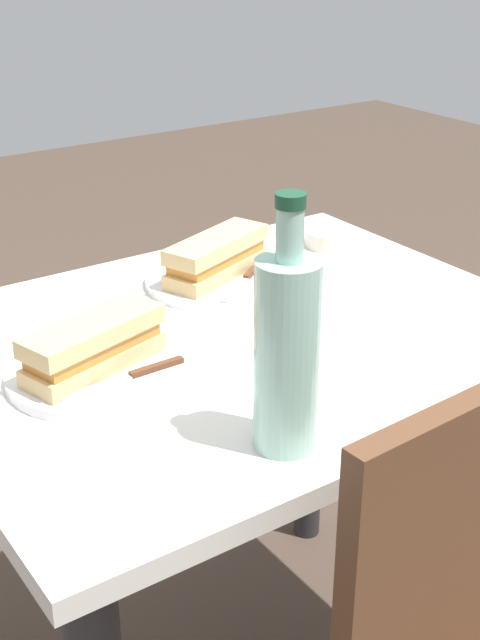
# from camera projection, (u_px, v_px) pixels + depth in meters

# --- Properties ---
(dining_table) EXTENTS (0.92, 0.74, 0.75)m
(dining_table) POSITION_uv_depth(u_px,v_px,m) (240.00, 414.00, 1.37)
(dining_table) COLOR silver
(dining_table) RESTS_ON ground
(plate_near) EXTENTS (0.24, 0.24, 0.01)m
(plate_near) POSITION_uv_depth(u_px,v_px,m) (217.00, 279.00, 1.47)
(plate_near) COLOR white
(plate_near) RESTS_ON dining_table
(baguette_sandwich_near) EXTENTS (0.22, 0.14, 0.07)m
(baguette_sandwich_near) POSITION_uv_depth(u_px,v_px,m) (217.00, 256.00, 1.45)
(baguette_sandwich_near) COLOR #DBB77A
(baguette_sandwich_near) RESTS_ON plate_near
(knife_near) EXTENTS (0.15, 0.11, 0.01)m
(knife_near) POSITION_uv_depth(u_px,v_px,m) (246.00, 278.00, 1.45)
(knife_near) COLOR silver
(knife_near) RESTS_ON plate_near
(plate_far) EXTENTS (0.24, 0.24, 0.01)m
(plate_far) POSITION_uv_depth(u_px,v_px,m) (96.00, 373.00, 1.18)
(plate_far) COLOR white
(plate_far) RESTS_ON dining_table
(baguette_sandwich_far) EXTENTS (0.21, 0.12, 0.07)m
(baguette_sandwich_far) POSITION_uv_depth(u_px,v_px,m) (94.00, 345.00, 1.16)
(baguette_sandwich_far) COLOR #DBB77A
(baguette_sandwich_far) RESTS_ON plate_far
(knife_far) EXTENTS (0.18, 0.01, 0.01)m
(knife_far) POSITION_uv_depth(u_px,v_px,m) (131.00, 376.00, 1.15)
(knife_far) COLOR silver
(knife_far) RESTS_ON plate_far
(water_bottle) EXTENTS (0.08, 0.08, 0.31)m
(water_bottle) POSITION_uv_depth(u_px,v_px,m) (287.00, 351.00, 0.98)
(water_bottle) COLOR #99C6B7
(water_bottle) RESTS_ON dining_table
(olive_bowl) EXTENTS (0.10, 0.10, 0.03)m
(olive_bowl) POSITION_uv_depth(u_px,v_px,m) (331.00, 237.00, 1.64)
(olive_bowl) COLOR silver
(olive_bowl) RESTS_ON dining_table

